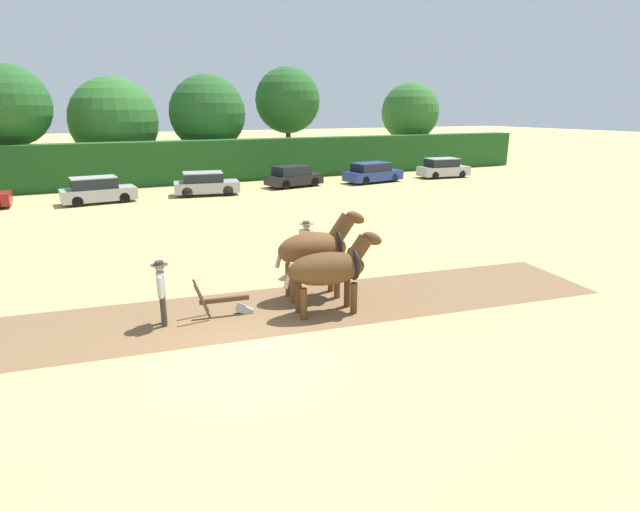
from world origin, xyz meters
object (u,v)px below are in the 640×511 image
object	(u,v)px
farmer_beside_team	(306,243)
draft_horse_lead_right	(316,249)
tree_center_left	(8,106)
plow	(229,304)
tree_center_right	(207,114)
farmer_at_plow	(161,288)
parked_car_center	(97,191)
tree_right	(288,101)
parked_car_far_right	(372,173)
tree_center	(114,121)
parked_car_center_right	(206,184)
parked_car_right	(293,177)
draft_horse_lead_left	(330,268)
tree_far_right	(410,112)
parked_car_end_right	(443,168)

from	to	relation	value
farmer_beside_team	draft_horse_lead_right	bearing A→B (deg)	-122.82
tree_center_left	plow	size ratio (longest dim) A/B	5.19
tree_center_left	tree_center_right	bearing A→B (deg)	6.92
farmer_at_plow	parked_car_center	size ratio (longest dim) A/B	0.40
tree_right	parked_car_far_right	xyz separation A→B (m)	(3.01, -9.22, -5.26)
parked_car_center	tree_center_right	bearing A→B (deg)	41.42
tree_center_right	parked_car_center	size ratio (longest dim) A/B	1.89
tree_center	plow	distance (m)	30.32
tree_center_left	parked_car_center_right	distance (m)	14.35
farmer_at_plow	parked_car_right	distance (m)	23.59
farmer_at_plow	farmer_beside_team	world-z (taller)	farmer_beside_team
tree_right	draft_horse_lead_right	world-z (taller)	tree_right
farmer_at_plow	draft_horse_lead_right	bearing A→B (deg)	11.29
draft_horse_lead_right	farmer_beside_team	bearing A→B (deg)	81.88
tree_center_left	draft_horse_lead_left	bearing A→B (deg)	-71.60
tree_center_left	tree_far_right	bearing A→B (deg)	1.59
tree_center_left	draft_horse_lead_left	xyz separation A→B (m)	(9.52, -28.61, -4.23)
plow	parked_car_center	size ratio (longest dim) A/B	0.37
parked_car_center_right	parked_car_end_right	world-z (taller)	parked_car_end_right
parked_car_far_right	parked_car_end_right	bearing A→B (deg)	-7.97
tree_center	farmer_at_plow	xyz separation A→B (m)	(-1.19, -29.94, -3.39)
draft_horse_lead_left	parked_car_center_right	distance (m)	20.63
farmer_beside_team	parked_car_right	distance (m)	19.50
farmer_beside_team	parked_car_center_right	bearing A→B (deg)	70.99
tree_center_right	tree_right	bearing A→B (deg)	-0.84
tree_center	parked_car_far_right	size ratio (longest dim) A/B	1.65
tree_far_right	plow	world-z (taller)	tree_far_right
draft_horse_lead_left	parked_car_end_right	distance (m)	29.30
tree_right	farmer_at_plow	world-z (taller)	tree_right
tree_right	tree_center	bearing A→B (deg)	176.42
tree_far_right	plow	distance (m)	38.61
draft_horse_lead_right	parked_car_end_right	bearing A→B (deg)	51.93
parked_car_center	tree_right	bearing A→B (deg)	25.32
tree_center_left	parked_car_far_right	bearing A→B (deg)	-18.16
draft_horse_lead_left	parked_car_right	xyz separation A→B (m)	(7.74, 21.44, -0.54)
tree_center	farmer_at_plow	world-z (taller)	tree_center
tree_center_right	draft_horse_lead_right	bearing A→B (deg)	-97.52
parked_car_right	tree_center_right	bearing A→B (deg)	102.78
draft_horse_lead_right	farmer_beside_team	xyz separation A→B (m)	(0.57, 2.00, -0.37)
draft_horse_lead_left	draft_horse_lead_right	xyz separation A→B (m)	(0.17, 1.24, 0.20)
tree_far_right	draft_horse_lead_left	distance (m)	37.66
parked_car_far_right	farmer_beside_team	bearing A→B (deg)	-134.90
draft_horse_lead_left	farmer_beside_team	xyz separation A→B (m)	(0.74, 3.24, -0.17)
tree_center_left	draft_horse_lead_right	world-z (taller)	tree_center_left
parked_car_center	draft_horse_lead_right	bearing A→B (deg)	-81.18
farmer_at_plow	parked_car_right	bearing A→B (deg)	68.81
tree_center_right	parked_car_right	size ratio (longest dim) A/B	1.93
parked_car_far_right	farmer_at_plow	bearing A→B (deg)	-140.56
tree_center	plow	size ratio (longest dim) A/B	4.87
draft_horse_lead_left	parked_car_center	xyz separation A→B (m)	(-4.97, 20.42, -0.53)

